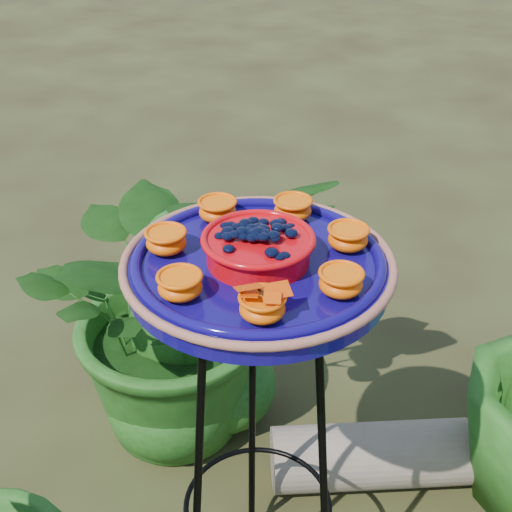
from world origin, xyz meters
The scene contains 4 objects.
tripod_stand centered at (-0.09, 0.00, 0.53)m, with size 0.39×0.39×0.88m.
feeder_dish centered at (-0.09, 0.00, 0.92)m, with size 0.54×0.54×0.10m.
driftwood_log centered at (0.15, 0.38, 0.09)m, with size 0.18×0.18×0.54m, color gray.
shrub_back_left centered at (-0.40, 0.53, 0.44)m, with size 0.79×0.69×0.88m, color #1C4612.
Camera 1 is at (0.08, -1.00, 1.56)m, focal length 50.00 mm.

